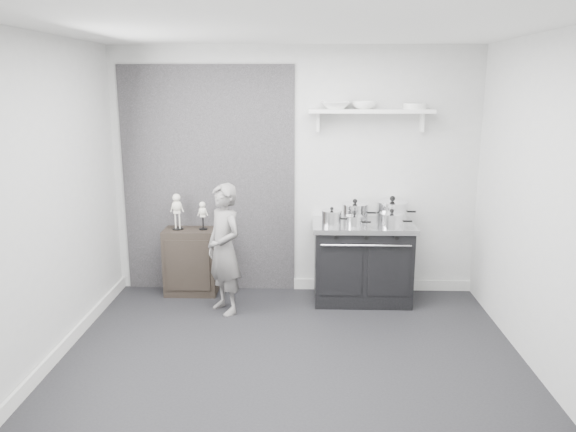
{
  "coord_description": "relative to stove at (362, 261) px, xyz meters",
  "views": [
    {
      "loc": [
        0.12,
        -4.31,
        2.3
      ],
      "look_at": [
        -0.05,
        0.95,
        1.06
      ],
      "focal_mm": 35.0,
      "sensor_mm": 36.0,
      "label": 1
    }
  ],
  "objects": [
    {
      "name": "pot_back_left",
      "position": [
        -0.08,
        0.11,
        0.52
      ],
      "size": [
        0.38,
        0.29,
        0.24
      ],
      "color": "silver",
      "rests_on": "stove"
    },
    {
      "name": "pot_back_right",
      "position": [
        0.32,
        0.13,
        0.53
      ],
      "size": [
        0.43,
        0.34,
        0.27
      ],
      "color": "silver",
      "rests_on": "stove"
    },
    {
      "name": "pot_front_right",
      "position": [
        0.27,
        -0.19,
        0.5
      ],
      "size": [
        0.33,
        0.25,
        0.2
      ],
      "color": "silver",
      "rests_on": "stove"
    },
    {
      "name": "plate_stack",
      "position": [
        0.52,
        0.19,
        1.64
      ],
      "size": [
        0.24,
        0.24,
        0.06
      ],
      "primitive_type": "cylinder",
      "color": "silver",
      "rests_on": "wall_shelf"
    },
    {
      "name": "skeleton_torso",
      "position": [
        -1.73,
        0.13,
        0.49
      ],
      "size": [
        0.1,
        0.06,
        0.36
      ],
      "primitive_type": null,
      "color": "beige",
      "rests_on": "side_cabinet"
    },
    {
      "name": "side_cabinet",
      "position": [
        -1.88,
        0.13,
        -0.06
      ],
      "size": [
        0.57,
        0.33,
        0.74
      ],
      "primitive_type": "cube",
      "color": "black",
      "rests_on": "ground"
    },
    {
      "name": "room_shell",
      "position": [
        -0.83,
        -1.33,
        1.2
      ],
      "size": [
        4.02,
        3.62,
        2.71
      ],
      "color": "#B8B9B6",
      "rests_on": "ground"
    },
    {
      "name": "ground",
      "position": [
        -0.74,
        -1.48,
        -0.43
      ],
      "size": [
        4.0,
        4.0,
        0.0
      ],
      "primitive_type": "plane",
      "color": "black",
      "rests_on": "ground"
    },
    {
      "name": "stove",
      "position": [
        0.0,
        0.0,
        0.0
      ],
      "size": [
        1.07,
        0.67,
        0.86
      ],
      "color": "black",
      "rests_on": "ground"
    },
    {
      "name": "pot_front_left",
      "position": [
        -0.34,
        -0.13,
        0.51
      ],
      "size": [
        0.29,
        0.21,
        0.2
      ],
      "color": "silver",
      "rests_on": "stove"
    },
    {
      "name": "wall_shelf",
      "position": [
        0.06,
        0.2,
        1.57
      ],
      "size": [
        1.3,
        0.26,
        0.24
      ],
      "color": "white",
      "rests_on": "room_shell"
    },
    {
      "name": "skeleton_full",
      "position": [
        -2.01,
        0.13,
        0.54
      ],
      "size": [
        0.13,
        0.08,
        0.46
      ],
      "primitive_type": null,
      "color": "beige",
      "rests_on": "side_cabinet"
    },
    {
      "name": "pot_front_center",
      "position": [
        -0.11,
        -0.17,
        0.49
      ],
      "size": [
        0.25,
        0.17,
        0.15
      ],
      "color": "silver",
      "rests_on": "stove"
    },
    {
      "name": "child",
      "position": [
        -1.43,
        -0.37,
        0.24
      ],
      "size": [
        0.56,
        0.58,
        1.34
      ],
      "primitive_type": "imported",
      "rotation": [
        0.0,
        0.0,
        -0.88
      ],
      "color": "slate",
      "rests_on": "ground"
    },
    {
      "name": "bowl_small",
      "position": [
        -0.01,
        0.19,
        1.65
      ],
      "size": [
        0.26,
        0.26,
        0.08
      ],
      "primitive_type": "imported",
      "color": "white",
      "rests_on": "wall_shelf"
    },
    {
      "name": "bowl_large",
      "position": [
        -0.31,
        0.19,
        1.64
      ],
      "size": [
        0.31,
        0.31,
        0.08
      ],
      "primitive_type": "imported",
      "color": "white",
      "rests_on": "wall_shelf"
    }
  ]
}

